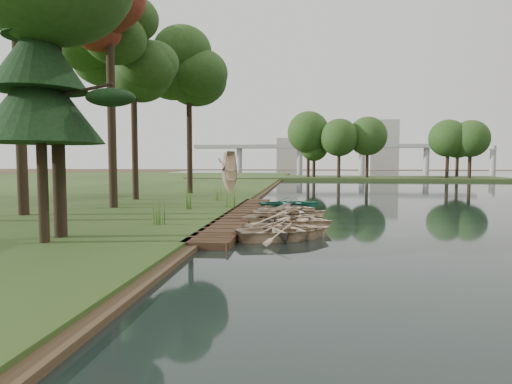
# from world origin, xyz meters

# --- Properties ---
(ground) EXTENTS (300.00, 300.00, 0.00)m
(ground) POSITION_xyz_m (0.00, 0.00, 0.00)
(ground) COLOR #3D2F1D
(boardwalk) EXTENTS (1.60, 16.00, 0.30)m
(boardwalk) POSITION_xyz_m (-1.60, 0.00, 0.15)
(boardwalk) COLOR #342214
(boardwalk) RESTS_ON ground
(peninsula) EXTENTS (50.00, 14.00, 0.45)m
(peninsula) POSITION_xyz_m (8.00, 50.00, 0.23)
(peninsula) COLOR #354820
(peninsula) RESTS_ON ground
(far_trees) EXTENTS (45.60, 5.60, 8.80)m
(far_trees) POSITION_xyz_m (4.67, 50.00, 6.43)
(far_trees) COLOR black
(far_trees) RESTS_ON peninsula
(bridge) EXTENTS (95.90, 4.00, 8.60)m
(bridge) POSITION_xyz_m (12.31, 120.00, 7.08)
(bridge) COLOR #A5A5A0
(bridge) RESTS_ON ground
(building_a) EXTENTS (10.00, 8.00, 18.00)m
(building_a) POSITION_xyz_m (30.00, 140.00, 9.00)
(building_a) COLOR #A5A5A0
(building_a) RESTS_ON ground
(building_b) EXTENTS (8.00, 8.00, 12.00)m
(building_b) POSITION_xyz_m (-5.00, 145.00, 6.00)
(building_b) COLOR #A5A5A0
(building_b) RESTS_ON ground
(rowboat_0) EXTENTS (4.32, 3.79, 0.74)m
(rowboat_0) POSITION_xyz_m (0.86, -5.73, 0.42)
(rowboat_0) COLOR beige
(rowboat_0) RESTS_ON water
(rowboat_1) EXTENTS (3.26, 2.38, 0.66)m
(rowboat_1) POSITION_xyz_m (0.78, -4.69, 0.38)
(rowboat_1) COLOR beige
(rowboat_1) RESTS_ON water
(rowboat_2) EXTENTS (4.68, 4.02, 0.82)m
(rowboat_2) POSITION_xyz_m (0.84, -3.02, 0.46)
(rowboat_2) COLOR beige
(rowboat_2) RESTS_ON water
(rowboat_3) EXTENTS (3.79, 2.97, 0.71)m
(rowboat_3) POSITION_xyz_m (0.75, -1.51, 0.41)
(rowboat_3) COLOR beige
(rowboat_3) RESTS_ON water
(rowboat_4) EXTENTS (4.23, 3.46, 0.77)m
(rowboat_4) POSITION_xyz_m (0.85, -0.20, 0.43)
(rowboat_4) COLOR beige
(rowboat_4) RESTS_ON water
(rowboat_5) EXTENTS (3.73, 3.03, 0.68)m
(rowboat_5) POSITION_xyz_m (0.74, 0.98, 0.39)
(rowboat_5) COLOR beige
(rowboat_5) RESTS_ON water
(rowboat_6) EXTENTS (3.56, 3.02, 0.63)m
(rowboat_6) POSITION_xyz_m (0.72, 2.75, 0.36)
(rowboat_6) COLOR beige
(rowboat_6) RESTS_ON water
(rowboat_7) EXTENTS (4.30, 3.61, 0.76)m
(rowboat_7) POSITION_xyz_m (0.73, 4.42, 0.43)
(rowboat_7) COLOR #2E816B
(rowboat_7) RESTS_ON water
(stored_rowboat) EXTENTS (4.13, 3.74, 0.70)m
(stored_rowboat) POSITION_xyz_m (-4.19, 11.61, 0.65)
(stored_rowboat) COLOR beige
(stored_rowboat) RESTS_ON bank
(tree_2) EXTENTS (3.58, 3.58, 11.85)m
(tree_2) POSITION_xyz_m (-9.09, 1.74, 10.37)
(tree_2) COLOR black
(tree_2) RESTS_ON bank
(tree_3) EXTENTS (4.23, 4.23, 12.04)m
(tree_3) POSITION_xyz_m (-9.93, 3.46, 10.39)
(tree_3) COLOR black
(tree_3) RESTS_ON bank
(tree_4) EXTENTS (4.70, 4.70, 10.49)m
(tree_4) POSITION_xyz_m (-9.92, 6.95, 8.73)
(tree_4) COLOR black
(tree_4) RESTS_ON bank
(tree_5) EXTENTS (5.94, 5.94, 13.57)m
(tree_5) POSITION_xyz_m (-12.51, 9.05, 11.27)
(tree_5) COLOR black
(tree_5) RESTS_ON bank
(tree_6) EXTENTS (5.30, 5.30, 12.43)m
(tree_6) POSITION_xyz_m (-7.81, 13.19, 10.40)
(tree_6) COLOR black
(tree_6) RESTS_ON bank
(pine_tree) EXTENTS (3.80, 3.80, 8.23)m
(pine_tree) POSITION_xyz_m (-6.63, -8.52, 5.47)
(pine_tree) COLOR black
(pine_tree) RESTS_ON bank
(reeds_0) EXTENTS (0.60, 0.60, 1.02)m
(reeds_0) POSITION_xyz_m (-4.39, -4.28, 0.81)
(reeds_0) COLOR #3F661E
(reeds_0) RESTS_ON bank
(reeds_1) EXTENTS (0.60, 0.60, 1.12)m
(reeds_1) POSITION_xyz_m (-2.60, 2.65, 0.86)
(reeds_1) COLOR #3F661E
(reeds_1) RESTS_ON bank
(reeds_2) EXTENTS (0.60, 0.60, 1.15)m
(reeds_2) POSITION_xyz_m (-4.68, 1.54, 0.87)
(reeds_2) COLOR #3F661E
(reeds_2) RESTS_ON bank
(reeds_3) EXTENTS (0.60, 0.60, 1.04)m
(reeds_3) POSITION_xyz_m (-4.17, 6.54, 0.82)
(reeds_3) COLOR #3F661E
(reeds_3) RESTS_ON bank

